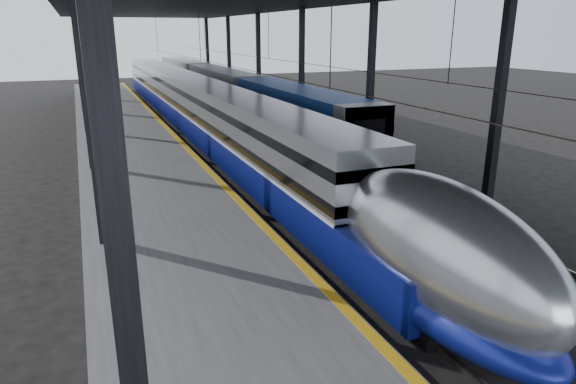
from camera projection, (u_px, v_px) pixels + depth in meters
ground at (341, 310)px, 14.18m from camera, size 160.00×160.00×0.00m
platform at (132, 152)px, 30.49m from camera, size 6.00×80.00×1.00m
yellow_strip at (179, 140)px, 31.34m from camera, size 0.30×80.00×0.01m
rails at (260, 148)px, 33.47m from camera, size 6.52×80.00×0.16m
canopy at (215, 0)px, 29.84m from camera, size 18.00×75.00×9.47m
tgv_train at (200, 110)px, 37.53m from camera, size 2.82×65.20×4.04m
second_train at (224, 90)px, 49.57m from camera, size 2.84×56.05×3.91m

